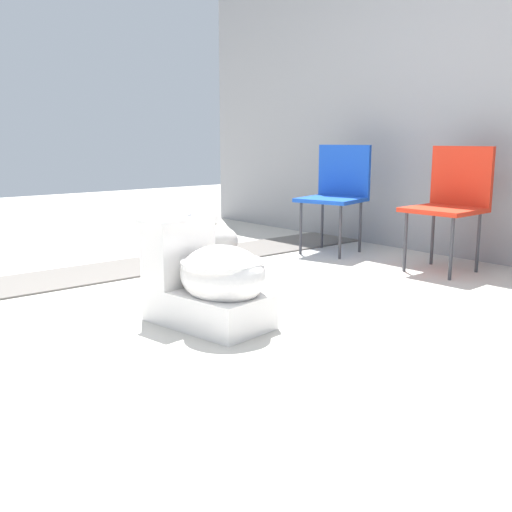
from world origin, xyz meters
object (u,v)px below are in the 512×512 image
Objects in this scene: toilet at (209,280)px; boulder_far at (216,241)px; folding_chair_middle at (452,195)px; folding_chair_left at (338,187)px; boulder_near at (192,233)px.

toilet is 1.73m from boulder_far.
toilet is 0.81× the size of folding_chair_middle.
folding_chair_left is 2.43× the size of boulder_far.
toilet is 0.81× the size of folding_chair_left.
folding_chair_middle is (0.05, 1.97, 0.29)m from toilet.
boulder_near is at bearing -57.48° from folding_chair_middle.
boulder_near is at bearing 140.25° from toilet.
boulder_near is 1.34× the size of boulder_far.
boulder_near reaches higher than boulder_far.
boulder_far is at bearing 48.85° from boulder_near.
folding_chair_middle reaches higher than toilet.
boulder_far is (0.12, 0.14, -0.06)m from boulder_near.
folding_chair_left reaches higher than boulder_near.
folding_chair_left is at bearing 59.73° from boulder_near.
folding_chair_left is at bearing 61.76° from boulder_far.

